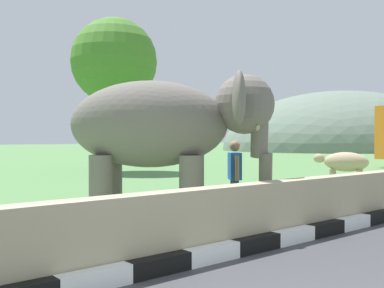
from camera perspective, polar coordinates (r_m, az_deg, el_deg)
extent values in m
cube|color=white|center=(5.55, -11.91, -16.08)|extent=(0.90, 0.20, 0.24)
cube|color=black|center=(6.01, -4.07, -14.73)|extent=(0.90, 0.20, 0.24)
cube|color=white|center=(6.56, 2.48, -13.39)|extent=(0.90, 0.20, 0.24)
cube|color=black|center=(7.18, 7.90, -12.14)|extent=(0.90, 0.20, 0.24)
cube|color=white|center=(7.86, 12.37, -11.02)|extent=(0.90, 0.20, 0.24)
cube|color=black|center=(8.58, 16.09, -10.03)|extent=(0.90, 0.20, 0.24)
cube|color=white|center=(9.33, 19.21, -9.16)|extent=(0.90, 0.20, 0.24)
cube|color=black|center=(10.10, 21.84, -8.41)|extent=(0.90, 0.20, 0.24)
cube|color=tan|center=(7.38, 6.68, -8.78)|extent=(28.00, 0.36, 1.00)
cylinder|color=slate|center=(9.54, 0.17, -5.38)|extent=(0.44, 0.44, 1.40)
cylinder|color=slate|center=(8.65, -0.14, -6.03)|extent=(0.44, 0.44, 1.40)
cylinder|color=slate|center=(9.78, -9.87, -5.24)|extent=(0.44, 0.44, 1.40)
cylinder|color=slate|center=(8.91, -11.18, -5.84)|extent=(0.44, 0.44, 1.40)
ellipsoid|color=slate|center=(9.13, -5.32, 2.46)|extent=(3.35, 3.29, 1.70)
sphere|color=slate|center=(9.06, 6.49, 4.89)|extent=(1.16, 1.16, 1.16)
ellipsoid|color=#D84C8C|center=(9.10, 8.32, 5.82)|extent=(0.70, 0.71, 0.44)
ellipsoid|color=slate|center=(9.84, 5.38, 4.86)|extent=(0.79, 0.82, 1.00)
ellipsoid|color=slate|center=(8.28, 5.80, 5.62)|extent=(0.79, 0.82, 1.00)
cylinder|color=slate|center=(9.06, 8.31, 1.41)|extent=(0.59, 0.60, 1.00)
cylinder|color=slate|center=(9.10, 9.03, -3.64)|extent=(0.43, 0.43, 0.82)
cone|color=beige|center=(9.34, 7.81, 2.00)|extent=(0.49, 0.51, 0.22)
cone|color=beige|center=(8.78, 8.10, 2.08)|extent=(0.49, 0.51, 0.22)
cylinder|color=navy|center=(10.18, 5.16, -6.62)|extent=(0.15, 0.15, 0.82)
cylinder|color=navy|center=(9.99, 5.38, -6.77)|extent=(0.15, 0.15, 0.82)
cube|color=#1E59B2|center=(10.02, 5.28, -2.72)|extent=(0.42, 0.47, 0.58)
cylinder|color=#9E7251|center=(10.27, 5.00, -2.80)|extent=(0.14, 0.14, 0.52)
cylinder|color=#9E7251|center=(9.76, 5.56, -2.99)|extent=(0.13, 0.13, 0.52)
sphere|color=#9E7251|center=(10.00, 5.28, -0.26)|extent=(0.23, 0.23, 0.23)
cylinder|color=tan|center=(16.55, 16.74, -4.07)|extent=(0.12, 0.12, 0.65)
cylinder|color=tan|center=(16.89, 17.10, -3.98)|extent=(0.12, 0.12, 0.65)
cylinder|color=tan|center=(16.31, 19.78, -4.16)|extent=(0.12, 0.12, 0.65)
cylinder|color=tan|center=(16.66, 20.08, -4.06)|extent=(0.12, 0.12, 0.65)
ellipsoid|color=tan|center=(16.56, 18.42, -2.09)|extent=(0.99, 1.61, 0.66)
ellipsoid|color=tan|center=(16.82, 15.37, -1.69)|extent=(0.36, 0.46, 0.32)
cylinder|color=brown|center=(23.58, -9.54, 1.92)|extent=(0.36, 0.36, 4.36)
sphere|color=#457E29|center=(23.88, -9.56, 10.02)|extent=(4.31, 4.31, 4.31)
ellipsoid|color=slate|center=(68.60, 18.10, -0.65)|extent=(37.27, 29.82, 16.30)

